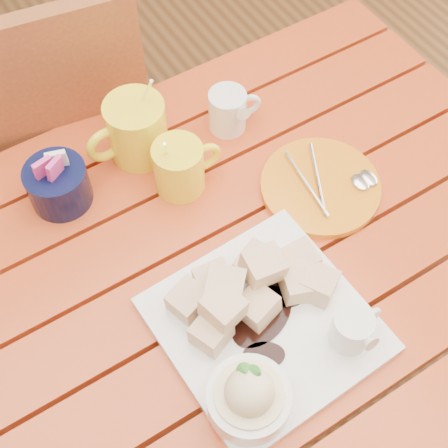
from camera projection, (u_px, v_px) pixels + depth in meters
ground at (214, 413)px, 1.58m from camera, size 5.00×5.00×0.00m
table at (209, 305)px, 1.04m from camera, size 1.20×0.79×0.75m
dessert_plate at (262, 333)px, 0.86m from camera, size 0.29×0.29×0.11m
coffee_mug_left at (135, 130)px, 1.03m from camera, size 0.14×0.10×0.17m
coffee_mug_right at (180, 167)px, 1.00m from camera, size 0.12×0.08×0.14m
cream_pitcher at (229, 110)px, 1.08m from camera, size 0.10×0.08×0.08m
sugar_caddy at (58, 184)px, 1.00m from camera, size 0.10×0.10×0.11m
orange_saucer at (322, 186)px, 1.03m from camera, size 0.20×0.20×0.02m
chair_far at (37, 154)px, 1.34m from camera, size 0.53×0.53×0.98m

